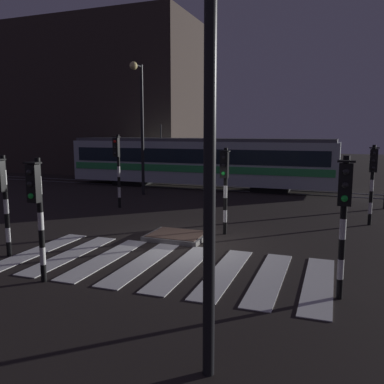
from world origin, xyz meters
name	(u,v)px	position (x,y,z in m)	size (l,w,h in m)	color
ground_plane	(189,246)	(0.00, 0.00, 0.00)	(120.00, 120.00, 0.00)	black
rail_near	(262,192)	(0.00, 12.46, 0.01)	(80.00, 0.12, 0.03)	#59595E
rail_far	(266,189)	(0.00, 13.90, 0.01)	(80.00, 0.12, 0.03)	#59595E
crosswalk_zebra	(162,265)	(0.00, -2.12, 0.01)	(9.12, 4.21, 0.02)	silver
traffic_island	(177,236)	(-0.71, 0.68, 0.09)	(1.99, 1.63, 0.18)	slate
traffic_light_kerb_mid_left	(37,202)	(-2.23, -4.36, 2.03)	(0.36, 0.42, 3.08)	black
traffic_light_corner_far_left	(117,160)	(-5.58, 4.97, 2.34)	(0.36, 0.42, 3.54)	black
traffic_light_corner_far_right	(373,173)	(5.67, 5.22, 2.10)	(0.36, 0.42, 3.18)	black
traffic_light_corner_near_left	(2,191)	(-4.66, -3.02, 1.98)	(0.36, 0.42, 3.01)	black
traffic_light_corner_near_right	(344,207)	(4.66, -2.89, 2.10)	(0.36, 0.42, 3.19)	black
traffic_light_median_centre	(225,178)	(0.68, 1.77, 2.06)	(0.36, 0.42, 3.12)	black
street_lamp_near_kerb	(204,87)	(2.82, -6.80, 4.29)	(0.44, 1.21, 6.70)	black
street_lamp_trackside_left	(140,113)	(-6.44, 9.00, 4.70)	(0.44, 1.21, 7.45)	black
tram	(198,161)	(-4.45, 13.18, 1.75)	(17.79, 2.58, 4.15)	#B2BCC1
building_backdrop	(102,99)	(-16.23, 20.38, 6.57)	(17.03, 8.00, 13.13)	#382D28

